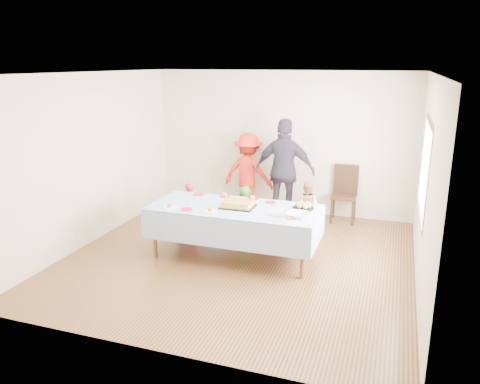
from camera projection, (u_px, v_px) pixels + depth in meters
The scene contains 22 objects.
ground at pixel (239, 258), 7.04m from camera, with size 5.00×5.00×0.00m, color #4D2516.
room_walls at pixel (243, 141), 6.55m from camera, with size 5.04×5.04×2.72m.
party_table at pixel (235, 210), 6.92m from camera, with size 2.50×1.10×0.78m.
birthday_cake at pixel (238, 204), 6.88m from camera, with size 0.49×0.38×0.09m.
rolls_tray at pixel (303, 206), 6.82m from camera, with size 0.31×0.31×0.09m.
punch_bowl at pixel (297, 215), 6.41m from camera, with size 0.30×0.30×0.07m, color silver.
party_hat at pixel (314, 200), 6.96m from camera, with size 0.10×0.10×0.16m, color silver.
fork_pile at pixel (274, 214), 6.49m from camera, with size 0.24×0.18×0.07m, color white, non-canonical shape.
plate_red_far_a at pixel (198, 194), 7.53m from camera, with size 0.19×0.19×0.01m, color red.
plate_red_far_b at pixel (225, 196), 7.42m from camera, with size 0.17×0.17×0.01m, color red.
plate_red_far_c at pixel (252, 199), 7.28m from camera, with size 0.18×0.18×0.01m, color red.
plate_red_far_d at pixel (271, 202), 7.10m from camera, with size 0.17×0.17×0.01m, color red.
plate_red_near at pixel (187, 209), 6.77m from camera, with size 0.18×0.18×0.01m, color red.
plate_white_left at pixel (170, 208), 6.85m from camera, with size 0.20×0.20×0.01m, color white.
plate_white_mid at pixel (210, 211), 6.69m from camera, with size 0.20×0.20×0.01m, color white.
plate_white_right at pixel (289, 220), 6.30m from camera, with size 0.23×0.23×0.01m, color white.
dining_chair at pixel (345, 190), 8.58m from camera, with size 0.46×0.46×1.03m.
toddler_left at pixel (190, 206), 8.14m from camera, with size 0.31×0.20×0.85m, color #D31A53.
toddler_mid at pixel (245, 207), 8.23m from camera, with size 0.37×0.24×0.76m, color #337828.
toddler_right at pixel (307, 205), 8.19m from camera, with size 0.41×0.32×0.85m, color tan.
adult_left at pixel (248, 173), 9.02m from camera, with size 1.00×0.57×1.55m, color red.
adult_right at pixel (285, 171), 8.44m from camera, with size 1.11×0.46×1.89m, color #312A3B.
Camera 1 is at (2.12, -6.16, 2.85)m, focal length 35.00 mm.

